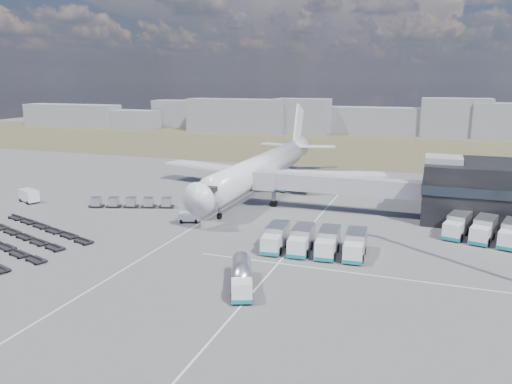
% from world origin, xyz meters
% --- Properties ---
extents(ground, '(420.00, 420.00, 0.00)m').
position_xyz_m(ground, '(0.00, 0.00, 0.00)').
color(ground, '#565659').
rests_on(ground, ground).
extents(grass_strip, '(420.00, 90.00, 0.01)m').
position_xyz_m(grass_strip, '(0.00, 110.00, 0.01)').
color(grass_strip, '#49402C').
rests_on(grass_strip, ground).
extents(lane_markings, '(47.12, 110.00, 0.01)m').
position_xyz_m(lane_markings, '(9.77, 3.00, 0.01)').
color(lane_markings, silver).
rests_on(lane_markings, ground).
extents(jet_bridge, '(30.30, 3.80, 7.05)m').
position_xyz_m(jet_bridge, '(15.90, 20.42, 5.05)').
color(jet_bridge, '#939399').
rests_on(jet_bridge, ground).
extents(airliner, '(51.59, 64.53, 17.62)m').
position_xyz_m(airliner, '(0.00, 32.38, 5.29)').
color(airliner, silver).
rests_on(airliner, ground).
extents(skyline, '(308.12, 27.19, 22.54)m').
position_xyz_m(skyline, '(12.43, 150.91, 7.85)').
color(skyline, gray).
rests_on(skyline, ground).
extents(fuel_tanker, '(5.65, 9.51, 3.01)m').
position_xyz_m(fuel_tanker, '(14.43, -17.25, 1.50)').
color(fuel_tanker, silver).
rests_on(fuel_tanker, ground).
extents(pushback_tug, '(4.08, 3.02, 1.60)m').
position_xyz_m(pushback_tug, '(-4.00, 5.56, 0.80)').
color(pushback_tug, silver).
rests_on(pushback_tug, ground).
extents(utility_van, '(5.26, 3.90, 2.52)m').
position_xyz_m(utility_van, '(-40.17, 7.24, 1.26)').
color(utility_van, silver).
rests_on(utility_van, ground).
extents(catering_truck, '(3.86, 5.87, 2.50)m').
position_xyz_m(catering_truck, '(4.70, 34.70, 1.28)').
color(catering_truck, silver).
rests_on(catering_truck, ground).
extents(service_trucks_near, '(14.25, 8.38, 3.08)m').
position_xyz_m(service_trucks_near, '(19.51, -2.21, 1.67)').
color(service_trucks_near, silver).
rests_on(service_trucks_near, ground).
extents(service_trucks_far, '(11.94, 10.16, 3.13)m').
position_xyz_m(service_trucks_far, '(42.23, 11.75, 1.70)').
color(service_trucks_far, silver).
rests_on(service_trucks_far, ground).
extents(uld_row, '(15.79, 6.65, 1.76)m').
position_xyz_m(uld_row, '(-18.84, 10.49, 1.06)').
color(uld_row, black).
rests_on(uld_row, ground).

